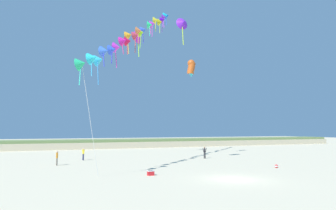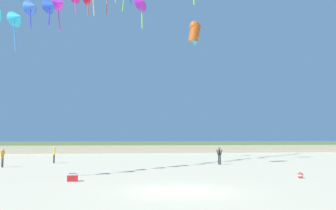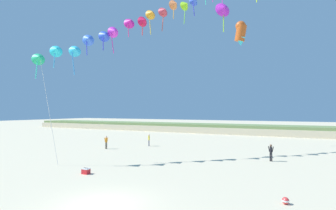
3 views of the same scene
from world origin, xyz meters
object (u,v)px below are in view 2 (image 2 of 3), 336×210
Objects in this scene: large_kite_low_lead at (142,2)px; large_kite_mid_trail at (195,32)px; beach_ball at (300,175)px; person_near_left at (54,154)px; person_near_right at (219,155)px; person_mid_center at (3,156)px; beach_cooler at (72,178)px.

large_kite_low_lead is 12.93m from large_kite_mid_trail.
beach_ball is (8.87, -20.89, -18.83)m from large_kite_low_lead.
large_kite_low_lead is (8.91, 5.23, 18.09)m from person_near_left.
person_near_right is at bearing -52.51° from large_kite_low_lead.
large_kite_low_lead is at bearing 127.49° from person_near_right.
person_mid_center is 24.02m from large_kite_low_lead.
large_kite_mid_trail is at bearing 48.64° from beach_cooler.
large_kite_mid_trail is at bearing -157.18° from person_near_right.
large_kite_low_lead reaches higher than large_kite_mid_trail.
large_kite_mid_trail is 16.82m from beach_ball.
large_kite_low_lead is 29.49m from beach_ball.
person_mid_center reaches higher than beach_cooler.
beach_cooler is at bearing -75.71° from person_near_left.
large_kite_low_lead is 1.86× the size of large_kite_mid_trail.
large_kite_low_lead reaches higher than beach_cooler.
person_mid_center is 0.36× the size of large_kite_low_lead.
beach_ball is at bearing -0.37° from beach_cooler.
person_near_left is at bearing -149.58° from large_kite_low_lead.
beach_cooler is 1.59× the size of beach_ball.
person_near_left is 20.83m from large_kite_low_lead.
person_mid_center is at bearing 152.68° from beach_ball.
beach_ball is at bearing -41.37° from person_near_left.
beach_ball is at bearing -67.60° from large_kite_mid_trail.
beach_cooler is at bearing -55.88° from person_mid_center.
large_kite_mid_trail is (-2.52, -1.06, 11.41)m from person_near_right.
person_near_left is 23.70m from beach_ball.
person_near_left is at bearing 166.37° from person_near_right.
beach_cooler is at bearing 179.63° from beach_ball.
large_kite_low_lead reaches higher than person_mid_center.
large_kite_low_lead is 28.47m from beach_cooler.
person_near_left reaches higher than beach_ball.
person_mid_center is 20.25m from large_kite_mid_trail.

